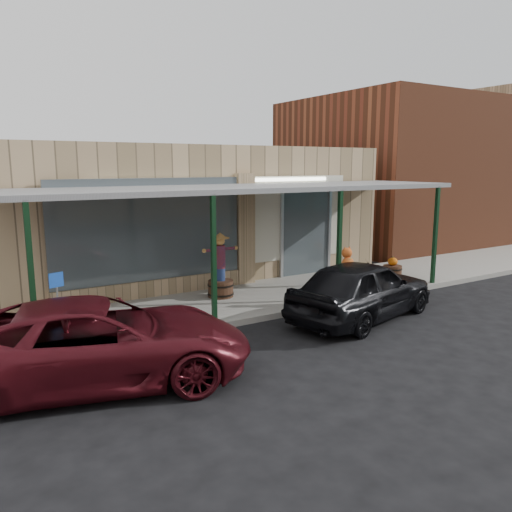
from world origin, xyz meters
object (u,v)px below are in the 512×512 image
handicap_sign (57,297)px  parked_sedan (362,289)px  car_maroon (97,342)px  barrel_pumpkin (392,270)px  barrel_scarecrow (221,275)px

handicap_sign → parked_sedan: parked_sedan is taller
parked_sedan → handicap_sign: bearing=61.4°
parked_sedan → car_maroon: 6.30m
barrel_pumpkin → handicap_sign: (-10.00, -0.62, 0.66)m
barrel_scarecrow → handicap_sign: 4.56m
parked_sedan → car_maroon: bearing=79.0°
barrel_scarecrow → parked_sedan: (2.20, -3.06, -0.00)m
barrel_pumpkin → handicap_sign: size_ratio=0.49×
barrel_pumpkin → car_maroon: (-9.75, -2.66, 0.32)m
barrel_pumpkin → car_maroon: bearing=-164.8°
barrel_scarecrow → car_maroon: bearing=-146.5°
barrel_scarecrow → barrel_pumpkin: barrel_scarecrow is taller
barrel_scarecrow → handicap_sign: size_ratio=1.24×
handicap_sign → barrel_scarecrow: bearing=0.7°
barrel_scarecrow → handicap_sign: (-4.33, -1.37, 0.32)m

